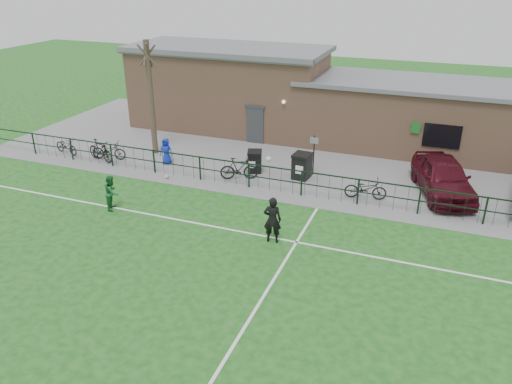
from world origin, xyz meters
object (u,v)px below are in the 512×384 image
(bicycle_a, at_px, (66,146))
(bicycle_c, at_px, (109,150))
(outfield_player, at_px, (112,192))
(ball_ground, at_px, (166,177))
(bicycle_b, at_px, (100,150))
(wheelie_bin_left, at_px, (255,162))
(bicycle_d, at_px, (239,169))
(spectator_child, at_px, (166,151))
(bare_tree, at_px, (151,99))
(bicycle_e, at_px, (366,189))
(wheelie_bin_right, at_px, (302,167))
(sign_post, at_px, (314,155))
(car_maroon, at_px, (443,177))

(bicycle_a, xyz_separation_m, bicycle_c, (2.67, 0.12, 0.03))
(outfield_player, height_order, ball_ground, outfield_player)
(outfield_player, bearing_deg, bicycle_b, 21.78)
(wheelie_bin_left, bearing_deg, outfield_player, -142.85)
(bicycle_d, distance_m, spectator_child, 4.32)
(bare_tree, height_order, wheelie_bin_left, bare_tree)
(bicycle_e, relative_size, outfield_player, 1.22)
(wheelie_bin_right, distance_m, bicycle_a, 12.93)
(sign_post, height_order, spectator_child, sign_post)
(wheelie_bin_left, relative_size, spectator_child, 0.73)
(spectator_child, bearing_deg, bicycle_e, -11.49)
(sign_post, distance_m, bicycle_b, 11.08)
(ball_ground, bearing_deg, spectator_child, 119.36)
(wheelie_bin_right, relative_size, outfield_player, 0.77)
(bare_tree, height_order, ball_ground, bare_tree)
(bicycle_a, bearing_deg, bare_tree, -53.13)
(wheelie_bin_left, xyz_separation_m, bicycle_a, (-10.46, -1.26, -0.05))
(sign_post, height_order, bicycle_b, sign_post)
(sign_post, bearing_deg, bicycle_a, -171.91)
(car_maroon, height_order, spectator_child, car_maroon)
(bicycle_e, bearing_deg, wheelie_bin_left, 68.67)
(wheelie_bin_right, bearing_deg, bare_tree, -178.88)
(bicycle_a, distance_m, ball_ground, 6.91)
(sign_post, bearing_deg, bicycle_e, -32.80)
(bicycle_b, height_order, bicycle_d, bicycle_b)
(wheelie_bin_right, relative_size, bicycle_c, 0.63)
(spectator_child, xyz_separation_m, outfield_player, (0.53, -5.33, 0.04))
(spectator_child, distance_m, outfield_player, 5.35)
(car_maroon, bearing_deg, bicycle_a, 167.10)
(wheelie_bin_right, xyz_separation_m, bicycle_c, (-10.19, -1.17, -0.09))
(bare_tree, height_order, spectator_child, bare_tree)
(wheelie_bin_left, distance_m, bicycle_b, 8.20)
(bicycle_b, height_order, outfield_player, outfield_player)
(wheelie_bin_right, height_order, bicycle_a, wheelie_bin_right)
(bicycle_b, distance_m, bicycle_d, 7.72)
(car_maroon, xyz_separation_m, bicycle_c, (-16.54, -1.66, -0.35))
(wheelie_bin_left, xyz_separation_m, bicycle_c, (-7.80, -1.14, -0.01))
(bare_tree, height_order, wheelie_bin_right, bare_tree)
(wheelie_bin_right, distance_m, car_maroon, 6.37)
(spectator_child, bearing_deg, outfield_player, -92.65)
(bicycle_a, height_order, bicycle_b, bicycle_b)
(wheelie_bin_left, height_order, car_maroon, car_maroon)
(bicycle_c, relative_size, spectator_child, 1.34)
(bicycle_d, xyz_separation_m, spectator_child, (-4.28, 0.55, 0.14))
(bare_tree, bearing_deg, outfield_player, -73.37)
(sign_post, distance_m, bicycle_e, 3.43)
(bare_tree, height_order, bicycle_a, bare_tree)
(spectator_child, relative_size, ball_ground, 6.37)
(bicycle_c, relative_size, ball_ground, 8.55)
(bicycle_a, bearing_deg, wheelie_bin_right, -70.16)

